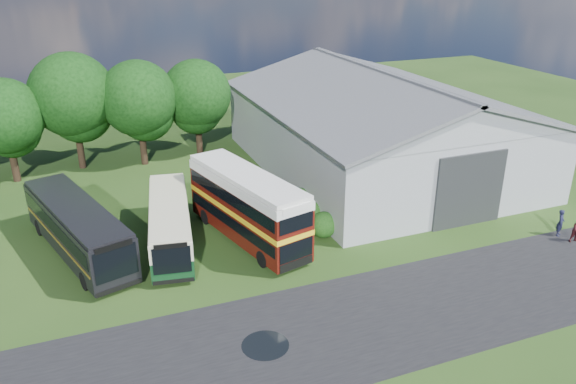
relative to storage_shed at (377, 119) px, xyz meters
name	(u,v)px	position (x,y,z in m)	size (l,w,h in m)	color
ground	(273,304)	(-15.00, -15.98, -4.17)	(120.00, 120.00, 0.00)	#1D3812
asphalt_road	(353,324)	(-12.00, -18.98, -4.17)	(60.00, 8.00, 0.02)	black
puddle	(265,346)	(-16.50, -18.98, -4.17)	(2.20, 2.20, 0.01)	black
storage_shed	(377,119)	(0.00, 0.00, 0.00)	(18.80, 24.80, 8.15)	gray
tree_left_b	(5,116)	(-28.00, 7.52, 1.09)	(5.78, 5.78, 8.16)	black
tree_mid	(72,95)	(-23.00, 8.82, 2.02)	(6.80, 6.80, 9.60)	black
tree_right_a	(138,99)	(-18.00, 7.82, 1.52)	(6.26, 6.26, 8.83)	black
tree_right_b	(196,94)	(-13.00, 8.62, 1.27)	(5.98, 5.98, 8.45)	black
shrub_front	(323,235)	(-9.40, -9.98, -4.17)	(1.70, 1.70, 1.70)	#194714
shrub_mid	(311,223)	(-9.40, -7.98, -4.17)	(1.60, 1.60, 1.60)	#194714
shrub_back	(299,211)	(-9.40, -5.98, -4.17)	(1.80, 1.80, 1.80)	#194714
bus_green_single	(170,223)	(-18.63, -7.63, -2.68)	(3.94, 10.36, 2.79)	black
bus_maroon_double	(247,207)	(-13.99, -8.63, -1.97)	(5.01, 10.55, 4.40)	black
bus_dark_single	(78,228)	(-23.89, -6.79, -2.47)	(5.88, 11.81, 3.18)	black
visitor_a	(561,223)	(4.56, -15.49, -3.28)	(0.65, 0.42, 1.77)	#161831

